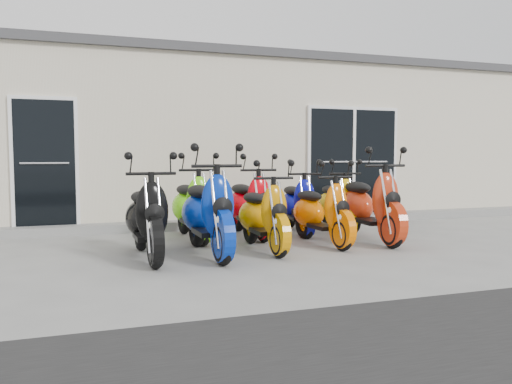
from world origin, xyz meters
TOP-DOWN VIEW (x-y plane):
  - ground at (0.00, 0.00)m, footprint 80.00×80.00m
  - building at (0.00, 5.20)m, footprint 14.00×6.00m
  - roof_cap at (0.00, 5.20)m, footprint 14.20×6.20m
  - front_step at (0.00, 2.02)m, footprint 14.00×0.40m
  - door_left at (-3.20, 2.17)m, footprint 1.07×0.08m
  - door_right at (2.60, 2.17)m, footprint 2.02×0.08m
  - scooter_front_black at (-1.81, -0.41)m, footprint 0.76×1.89m
  - scooter_front_blue at (-1.01, -0.42)m, footprint 0.81×2.04m
  - scooter_front_orange_a at (-0.20, -0.32)m, footprint 0.67×1.74m
  - scooter_front_orange_b at (0.78, -0.15)m, footprint 0.75×1.75m
  - scooter_front_red at (1.62, -0.12)m, footprint 0.82×2.01m
  - scooter_back_green at (-0.97, 0.87)m, footprint 0.77×1.89m
  - scooter_back_red at (-0.02, 0.88)m, footprint 0.75×1.87m
  - scooter_back_blue at (0.86, 0.94)m, footprint 0.85×1.79m
  - scooter_back_yellow at (1.61, 0.94)m, footprint 0.88×1.79m

SIDE VIEW (x-z plane):
  - ground at x=0.00m, z-range 0.00..0.00m
  - front_step at x=0.00m, z-range 0.00..0.15m
  - scooter_front_orange_b at x=0.78m, z-range 0.00..1.27m
  - scooter_back_yellow at x=1.61m, z-range 0.00..1.27m
  - scooter_back_blue at x=0.86m, z-range 0.00..1.27m
  - scooter_front_orange_a at x=-0.20m, z-range 0.00..1.27m
  - scooter_back_red at x=-0.02m, z-range 0.00..1.36m
  - scooter_back_green at x=-0.97m, z-range 0.00..1.38m
  - scooter_front_black at x=-1.81m, z-range 0.00..1.38m
  - scooter_front_red at x=1.62m, z-range 0.00..1.46m
  - scooter_front_blue at x=-1.01m, z-range 0.00..1.48m
  - door_left at x=-3.20m, z-range 0.15..2.37m
  - door_right at x=2.60m, z-range 0.15..2.37m
  - building at x=0.00m, z-range 0.00..3.20m
  - roof_cap at x=0.00m, z-range 3.20..3.36m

